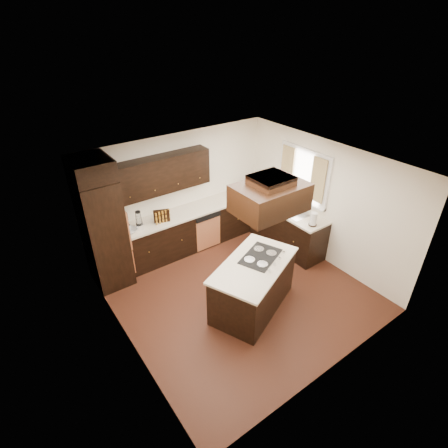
% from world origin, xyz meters
% --- Properties ---
extents(floor, '(4.20, 4.20, 0.02)m').
position_xyz_m(floor, '(0.00, 0.00, -0.01)').
color(floor, '#5A2A1A').
rests_on(floor, ground).
extents(ceiling, '(4.20, 4.20, 0.02)m').
position_xyz_m(ceiling, '(0.00, 0.00, 2.51)').
color(ceiling, white).
rests_on(ceiling, ground).
extents(wall_back, '(4.20, 0.02, 2.50)m').
position_xyz_m(wall_back, '(0.00, 2.11, 1.25)').
color(wall_back, white).
rests_on(wall_back, ground).
extents(wall_front, '(4.20, 0.02, 2.50)m').
position_xyz_m(wall_front, '(0.00, -2.11, 1.25)').
color(wall_front, white).
rests_on(wall_front, ground).
extents(wall_left, '(0.02, 4.20, 2.50)m').
position_xyz_m(wall_left, '(-2.11, 0.00, 1.25)').
color(wall_left, white).
rests_on(wall_left, ground).
extents(wall_right, '(0.02, 4.20, 2.50)m').
position_xyz_m(wall_right, '(2.11, 0.00, 1.25)').
color(wall_right, white).
rests_on(wall_right, ground).
extents(oven_column, '(0.65, 0.75, 2.12)m').
position_xyz_m(oven_column, '(-1.78, 1.71, 1.06)').
color(oven_column, black).
rests_on(oven_column, floor).
extents(wall_oven_face, '(0.05, 0.62, 0.78)m').
position_xyz_m(wall_oven_face, '(-1.43, 1.71, 1.12)').
color(wall_oven_face, '#CA7548').
rests_on(wall_oven_face, oven_column).
extents(base_cabinets_back, '(2.93, 0.60, 0.88)m').
position_xyz_m(base_cabinets_back, '(0.03, 1.80, 0.44)').
color(base_cabinets_back, black).
rests_on(base_cabinets_back, floor).
extents(base_cabinets_right, '(0.60, 2.40, 0.88)m').
position_xyz_m(base_cabinets_right, '(1.80, 0.90, 0.44)').
color(base_cabinets_right, black).
rests_on(base_cabinets_right, floor).
extents(countertop_back, '(2.93, 0.63, 0.04)m').
position_xyz_m(countertop_back, '(0.03, 1.79, 0.90)').
color(countertop_back, beige).
rests_on(countertop_back, base_cabinets_back).
extents(countertop_right, '(0.63, 2.40, 0.04)m').
position_xyz_m(countertop_right, '(1.79, 0.90, 0.90)').
color(countertop_right, beige).
rests_on(countertop_right, base_cabinets_right).
extents(upper_cabinets, '(2.00, 0.34, 0.72)m').
position_xyz_m(upper_cabinets, '(-0.43, 1.93, 1.81)').
color(upper_cabinets, black).
rests_on(upper_cabinets, wall_back).
extents(dishwasher_front, '(0.60, 0.05, 0.72)m').
position_xyz_m(dishwasher_front, '(0.33, 1.50, 0.40)').
color(dishwasher_front, '#CA7548').
rests_on(dishwasher_front, floor).
extents(window_frame, '(0.06, 1.32, 1.12)m').
position_xyz_m(window_frame, '(2.07, 0.55, 1.65)').
color(window_frame, white).
rests_on(window_frame, wall_right).
extents(window_pane, '(0.00, 1.20, 1.00)m').
position_xyz_m(window_pane, '(2.10, 0.55, 1.65)').
color(window_pane, white).
rests_on(window_pane, wall_right).
extents(curtain_left, '(0.02, 0.34, 0.90)m').
position_xyz_m(curtain_left, '(2.01, 0.13, 1.70)').
color(curtain_left, beige).
rests_on(curtain_left, wall_right).
extents(curtain_right, '(0.02, 0.34, 0.90)m').
position_xyz_m(curtain_right, '(2.01, 0.97, 1.70)').
color(curtain_right, beige).
rests_on(curtain_right, wall_right).
extents(sink_rim, '(0.52, 0.84, 0.01)m').
position_xyz_m(sink_rim, '(1.80, 0.55, 0.92)').
color(sink_rim, silver).
rests_on(sink_rim, countertop_right).
extents(island, '(1.81, 1.43, 0.88)m').
position_xyz_m(island, '(-0.02, -0.43, 0.44)').
color(island, black).
rests_on(island, floor).
extents(island_top, '(1.88, 1.51, 0.04)m').
position_xyz_m(island_top, '(-0.02, -0.43, 0.90)').
color(island_top, beige).
rests_on(island_top, island).
extents(cooktop, '(0.89, 0.76, 0.01)m').
position_xyz_m(cooktop, '(0.20, -0.33, 0.93)').
color(cooktop, black).
rests_on(cooktop, island_top).
extents(range_hood, '(1.05, 0.72, 0.42)m').
position_xyz_m(range_hood, '(0.10, -0.55, 2.16)').
color(range_hood, black).
rests_on(range_hood, ceiling).
extents(hood_duct, '(0.55, 0.50, 0.13)m').
position_xyz_m(hood_duct, '(0.10, -0.55, 2.44)').
color(hood_duct, black).
rests_on(hood_duct, ceiling).
extents(blender_base, '(0.15, 0.15, 0.10)m').
position_xyz_m(blender_base, '(-1.10, 1.71, 0.97)').
color(blender_base, silver).
rests_on(blender_base, countertop_back).
extents(blender_pitcher, '(0.13, 0.13, 0.26)m').
position_xyz_m(blender_pitcher, '(-1.10, 1.71, 1.15)').
color(blender_pitcher, silver).
rests_on(blender_pitcher, blender_base).
extents(spice_rack, '(0.32, 0.18, 0.26)m').
position_xyz_m(spice_rack, '(-0.62, 1.71, 1.05)').
color(spice_rack, black).
rests_on(spice_rack, countertop_back).
extents(mixing_bowl, '(0.33, 0.33, 0.07)m').
position_xyz_m(mixing_bowl, '(-1.31, 1.70, 0.95)').
color(mixing_bowl, white).
rests_on(mixing_bowl, countertop_back).
extents(soap_bottle, '(0.11, 0.11, 0.21)m').
position_xyz_m(soap_bottle, '(1.71, 0.98, 1.02)').
color(soap_bottle, white).
rests_on(soap_bottle, countertop_right).
extents(paper_towel, '(0.17, 0.17, 0.28)m').
position_xyz_m(paper_towel, '(1.70, -0.14, 1.06)').
color(paper_towel, white).
rests_on(paper_towel, countertop_right).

